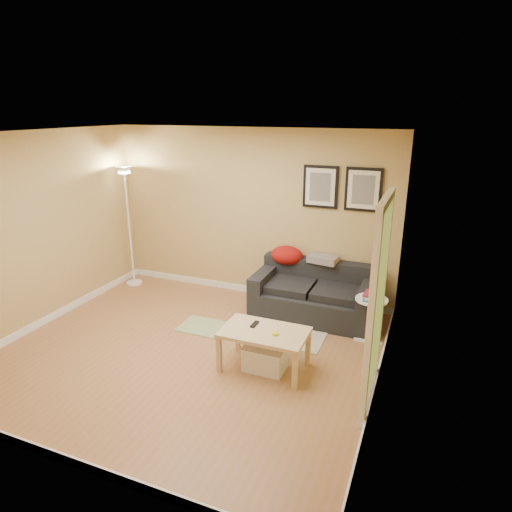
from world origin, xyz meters
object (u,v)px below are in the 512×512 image
at_px(sofa, 314,292).
at_px(storage_bin, 265,357).
at_px(coffee_table, 264,350).
at_px(book_stack, 372,296).
at_px(side_table, 370,321).
at_px(floor_lamp, 130,230).

height_order(sofa, storage_bin, sofa).
height_order(coffee_table, book_stack, book_stack).
height_order(side_table, floor_lamp, floor_lamp).
bearing_deg(book_stack, sofa, 137.83).
height_order(storage_bin, book_stack, book_stack).
xyz_separation_m(coffee_table, side_table, (1.02, 1.05, 0.06)).
relative_size(sofa, floor_lamp, 0.85).
bearing_deg(floor_lamp, storage_bin, -28.05).
xyz_separation_m(side_table, book_stack, (0.00, -0.01, 0.35)).
bearing_deg(floor_lamp, sofa, -1.18).
relative_size(coffee_table, book_stack, 3.71).
height_order(coffee_table, floor_lamp, floor_lamp).
distance_m(book_stack, floor_lamp, 4.07).
distance_m(storage_bin, book_stack, 1.54).
bearing_deg(book_stack, storage_bin, -146.63).
height_order(sofa, side_table, sofa).
xyz_separation_m(sofa, book_stack, (0.86, -0.49, 0.28)).
bearing_deg(side_table, book_stack, -69.24).
distance_m(sofa, side_table, 0.99).
height_order(side_table, book_stack, book_stack).
bearing_deg(coffee_table, storage_bin, -10.47).
bearing_deg(floor_lamp, side_table, -7.72).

